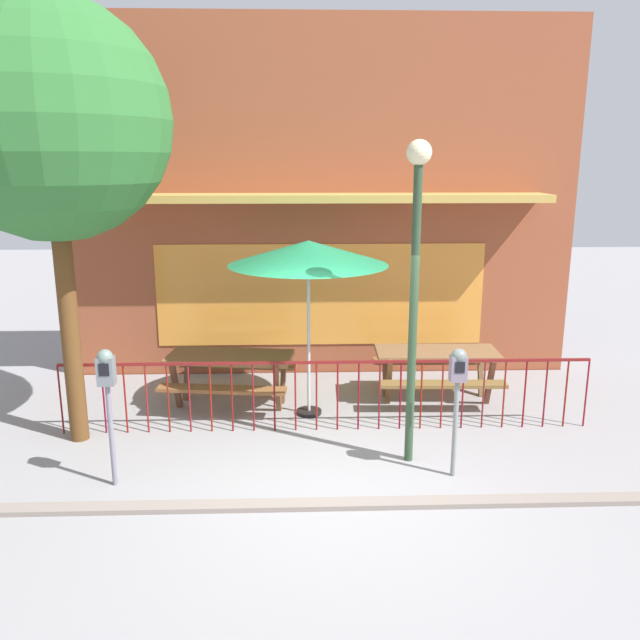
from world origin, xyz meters
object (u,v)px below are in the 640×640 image
parking_meter_far (107,381)px  street_lamp (415,258)px  picnic_table_right (437,361)px  parking_meter_near (458,379)px  patio_umbrella (308,254)px  street_tree (50,122)px  picnic_table_left (230,365)px

parking_meter_far → street_lamp: street_lamp is taller
street_lamp → parking_meter_far: bearing=-171.6°
picnic_table_right → parking_meter_near: 2.50m
picnic_table_right → patio_umbrella: (-1.92, -0.49, 1.69)m
patio_umbrella → street_tree: street_tree is taller
picnic_table_left → parking_meter_near: 3.65m
street_tree → street_lamp: 4.50m
street_tree → picnic_table_right: bearing=14.3°
street_tree → picnic_table_left: bearing=31.7°
picnic_table_right → street_tree: street_tree is taller
parking_meter_near → parking_meter_far: 3.83m
picnic_table_left → street_tree: 4.00m
parking_meter_far → street_tree: street_tree is taller
street_lamp → picnic_table_left: bearing=140.7°
patio_umbrella → street_lamp: size_ratio=0.66×
parking_meter_far → street_lamp: (3.38, 0.50, 1.25)m
parking_meter_near → street_lamp: street_lamp is taller
parking_meter_near → street_tree: bearing=165.8°
picnic_table_left → parking_meter_near: (2.76, -2.32, 0.56)m
picnic_table_right → street_lamp: bearing=-110.3°
picnic_table_right → street_tree: 6.08m
picnic_table_right → parking_meter_far: (-4.13, -2.51, 0.61)m
street_tree → street_lamp: (4.17, -0.76, -1.49)m
parking_meter_far → parking_meter_near: bearing=1.3°
parking_meter_near → street_lamp: size_ratio=0.41×
picnic_table_left → parking_meter_far: size_ratio=1.24×
patio_umbrella → parking_meter_near: (1.62, -1.93, -1.13)m
picnic_table_left → picnic_table_right: 3.07m
picnic_table_left → parking_meter_near: size_ratio=1.29×
parking_meter_near → parking_meter_far: bearing=-178.7°
street_tree → street_lamp: bearing=-10.3°
picnic_table_right → street_lamp: street_lamp is taller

